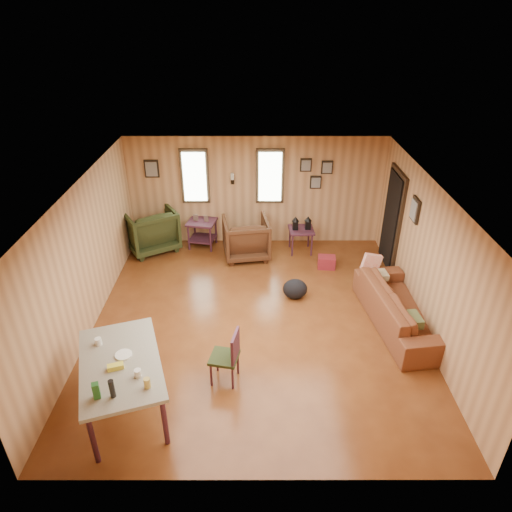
{
  "coord_description": "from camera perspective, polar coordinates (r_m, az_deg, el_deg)",
  "views": [
    {
      "loc": [
        -0.01,
        -6.31,
        4.82
      ],
      "look_at": [
        0.0,
        0.4,
        1.05
      ],
      "focal_mm": 32.0,
      "sensor_mm": 36.0,
      "label": 1
    }
  ],
  "objects": [
    {
      "name": "sofa_pillows",
      "position": [
        8.06,
        16.27,
        -4.35
      ],
      "size": [
        0.62,
        1.89,
        0.39
      ],
      "rotation": [
        0.0,
        0.0,
        0.1
      ],
      "color": "#545E34",
      "rests_on": "sofa"
    },
    {
      "name": "dining_chair",
      "position": [
        6.55,
        -3.44,
        -12.18
      ],
      "size": [
        0.46,
        0.46,
        0.86
      ],
      "rotation": [
        0.0,
        0.0,
        -0.21
      ],
      "color": "#2B3417",
      "rests_on": "ground"
    },
    {
      "name": "recliner_green",
      "position": [
        10.16,
        -13.08,
        3.5
      ],
      "size": [
        1.36,
        1.33,
        1.04
      ],
      "primitive_type": "imported",
      "rotation": [
        0.0,
        0.0,
        -2.6
      ],
      "color": "#2B3417",
      "rests_on": "ground"
    },
    {
      "name": "recliner_brown",
      "position": [
        9.63,
        -1.27,
        2.5
      ],
      "size": [
        1.04,
        0.99,
        0.95
      ],
      "primitive_type": "imported",
      "rotation": [
        0.0,
        0.0,
        3.3
      ],
      "color": "#472715",
      "rests_on": "ground"
    },
    {
      "name": "room",
      "position": [
        7.51,
        1.29,
        0.56
      ],
      "size": [
        5.54,
        6.04,
        2.44
      ],
      "color": "brown",
      "rests_on": "ground"
    },
    {
      "name": "sofa",
      "position": [
        7.98,
        17.8,
        -5.56
      ],
      "size": [
        0.97,
        2.34,
        0.89
      ],
      "primitive_type": "imported",
      "rotation": [
        0.0,
        0.0,
        1.71
      ],
      "color": "brown",
      "rests_on": "ground"
    },
    {
      "name": "side_table",
      "position": [
        9.82,
        5.69,
        3.52
      ],
      "size": [
        0.55,
        0.55,
        0.83
      ],
      "rotation": [
        0.0,
        0.0,
        0.06
      ],
      "color": "#4B2133",
      "rests_on": "ground"
    },
    {
      "name": "dining_table",
      "position": [
        6.19,
        -16.57,
        -13.17
      ],
      "size": [
        1.45,
        1.86,
        1.07
      ],
      "rotation": [
        0.0,
        0.0,
        0.32
      ],
      "color": "gray",
      "rests_on": "ground"
    },
    {
      "name": "end_table",
      "position": [
        10.12,
        -6.75,
        3.37
      ],
      "size": [
        0.69,
        0.65,
        0.76
      ],
      "rotation": [
        0.0,
        0.0,
        -0.2
      ],
      "color": "#4B2133",
      "rests_on": "ground"
    },
    {
      "name": "cooler",
      "position": [
        9.47,
        8.81,
        -0.76
      ],
      "size": [
        0.37,
        0.28,
        0.25
      ],
      "rotation": [
        0.0,
        0.0,
        -0.1
      ],
      "color": "maroon",
      "rests_on": "ground"
    },
    {
      "name": "backpack",
      "position": [
        8.42,
        4.91,
        -4.13
      ],
      "size": [
        0.5,
        0.41,
        0.39
      ],
      "rotation": [
        0.0,
        0.0,
        0.18
      ],
      "color": "black",
      "rests_on": "ground"
    }
  ]
}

